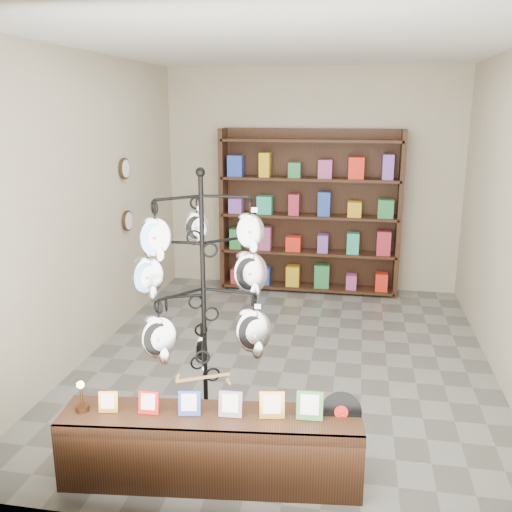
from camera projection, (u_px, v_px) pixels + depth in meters
The scene contains 6 objects.
ground at pixel (286, 359), 5.78m from camera, with size 5.00×5.00×0.00m, color slate.
room_envelope at pixel (289, 176), 5.31m from camera, with size 5.00×5.00×5.00m.
display_tree at pixel (203, 289), 4.12m from camera, with size 1.14×1.14×2.08m.
front_shelf at pixel (211, 447), 3.85m from camera, with size 2.04×0.64×0.71m.
back_shelving at pixel (309, 217), 7.71m from camera, with size 2.42×0.36×2.20m.
wall_clocks at pixel (126, 195), 6.51m from camera, with size 0.03×0.24×0.84m.
Camera 1 is at (0.65, -5.30, 2.48)m, focal length 40.00 mm.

